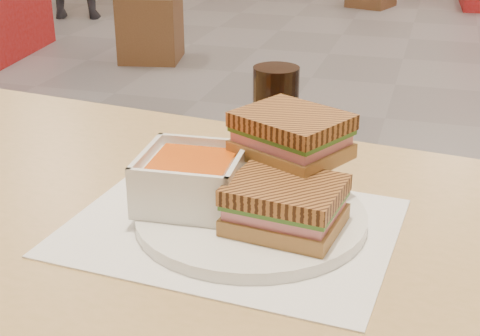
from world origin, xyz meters
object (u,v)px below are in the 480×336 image
(soup_bowl, at_px, (192,181))
(cola_glass, at_px, (275,115))
(panini_lower, at_px, (285,205))
(plate, at_px, (251,217))
(bg_chair_0r, at_px, (151,28))
(main_table, at_px, (191,302))

(soup_bowl, bearing_deg, cola_glass, 74.34)
(panini_lower, relative_size, cola_glass, 0.97)
(plate, xyz_separation_m, cola_glass, (-0.02, 0.20, 0.06))
(bg_chair_0r, bearing_deg, panini_lower, -63.96)
(cola_glass, bearing_deg, main_table, -103.72)
(plate, distance_m, panini_lower, 0.06)
(soup_bowl, relative_size, cola_glass, 0.91)
(panini_lower, bearing_deg, main_table, 176.65)
(cola_glass, height_order, bg_chair_0r, cola_glass)
(main_table, xyz_separation_m, bg_chair_0r, (-1.55, 3.41, -0.43))
(soup_bowl, bearing_deg, plate, -2.35)
(plate, relative_size, bg_chair_0r, 0.63)
(main_table, distance_m, bg_chair_0r, 3.77)
(cola_glass, bearing_deg, plate, -84.26)
(main_table, xyz_separation_m, plate, (0.07, 0.02, 0.12))
(cola_glass, relative_size, bg_chair_0r, 0.32)
(plate, bearing_deg, main_table, -165.57)
(main_table, height_order, cola_glass, cola_glass)
(plate, height_order, cola_glass, cola_glass)
(plate, height_order, soup_bowl, soup_bowl)
(plate, distance_m, bg_chair_0r, 3.80)
(main_table, xyz_separation_m, panini_lower, (0.12, -0.01, 0.16))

